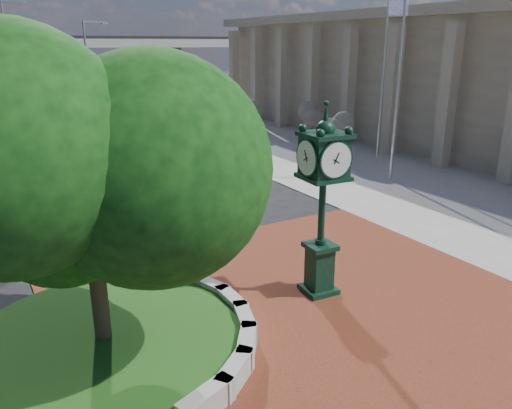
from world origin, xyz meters
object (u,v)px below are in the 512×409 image
(street_lamp_near, at_px, (91,72))
(street_lamp_far, at_px, (11,48))
(post_clock, at_px, (323,195))
(flagpole_b, at_px, (383,80))
(parked_car, at_px, (78,114))
(flagpole_a, at_px, (400,59))

(street_lamp_near, bearing_deg, street_lamp_far, 99.04)
(post_clock, distance_m, flagpole_b, 16.23)
(parked_car, height_order, street_lamp_far, street_lamp_far)
(flagpole_a, distance_m, flagpole_b, 3.63)
(post_clock, relative_size, flagpole_a, 0.45)
(street_lamp_far, bearing_deg, flagpole_a, -70.98)
(street_lamp_near, distance_m, street_lamp_far, 19.18)
(post_clock, relative_size, street_lamp_far, 0.50)
(street_lamp_near, bearing_deg, flagpole_a, -61.99)
(flagpole_a, bearing_deg, parked_car, 109.10)
(flagpole_a, distance_m, street_lamp_far, 39.78)
(post_clock, relative_size, flagpole_b, 0.56)
(parked_car, distance_m, street_lamp_near, 9.38)
(flagpole_a, height_order, flagpole_b, flagpole_a)
(post_clock, xyz_separation_m, street_lamp_near, (0.40, 26.38, 1.84))
(post_clock, xyz_separation_m, flagpole_b, (12.18, 10.57, 1.86))
(post_clock, distance_m, parked_car, 34.98)
(flagpole_a, xyz_separation_m, street_lamp_near, (-9.96, 18.72, -1.19))
(post_clock, bearing_deg, street_lamp_far, 93.29)
(post_clock, height_order, street_lamp_near, street_lamp_near)
(post_clock, bearing_deg, flagpole_b, 40.93)
(flagpole_a, bearing_deg, street_lamp_near, 118.01)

